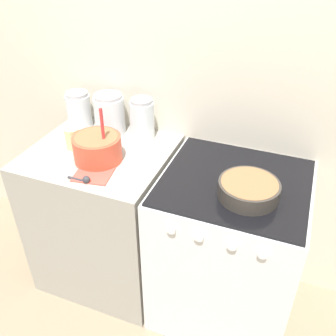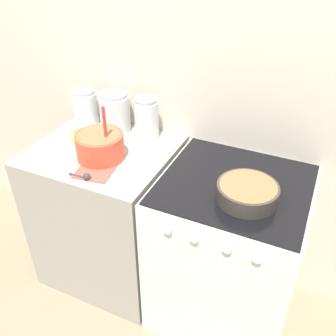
{
  "view_description": "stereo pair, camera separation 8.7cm",
  "coord_description": "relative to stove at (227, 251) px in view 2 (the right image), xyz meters",
  "views": [
    {
      "loc": [
        0.59,
        -1.11,
        1.92
      ],
      "look_at": [
        0.06,
        0.24,
        0.94
      ],
      "focal_mm": 40.0,
      "sensor_mm": 36.0,
      "label": 1
    },
    {
      "loc": [
        0.67,
        -1.07,
        1.92
      ],
      "look_at": [
        0.06,
        0.24,
        0.94
      ],
      "focal_mm": 40.0,
      "sensor_mm": 36.0,
      "label": 2
    }
  ],
  "objects": [
    {
      "name": "measuring_spoon",
      "position": [
        -0.65,
        -0.27,
        0.46
      ],
      "size": [
        0.12,
        0.04,
        0.04
      ],
      "color": "#333338",
      "rests_on": "countertop_cabinet"
    },
    {
      "name": "wall_back",
      "position": [
        -0.37,
        0.35,
        0.75
      ],
      "size": [
        4.46,
        0.05,
        2.4
      ],
      "color": "beige",
      "rests_on": "ground_plane"
    },
    {
      "name": "baking_pan",
      "position": [
        0.08,
        -0.1,
        0.49
      ],
      "size": [
        0.27,
        0.27,
        0.08
      ],
      "color": "#38332D",
      "rests_on": "stove"
    },
    {
      "name": "countertop_cabinet",
      "position": [
        -0.73,
        0.0,
        0.0
      ],
      "size": [
        0.73,
        0.66,
        0.89
      ],
      "color": "#9E998E",
      "rests_on": "ground_plane"
    },
    {
      "name": "ground_plane",
      "position": [
        -0.37,
        -0.33,
        -0.45
      ],
      "size": [
        12.0,
        12.0,
        0.0
      ],
      "primitive_type": "plane",
      "color": "gray"
    },
    {
      "name": "recipe_page",
      "position": [
        -0.65,
        -0.17,
        0.45
      ],
      "size": [
        0.21,
        0.25,
        0.01
      ],
      "color": "#CC4C3F",
      "rests_on": "countertop_cabinet"
    },
    {
      "name": "storage_jar_left",
      "position": [
        -0.98,
        0.22,
        0.54
      ],
      "size": [
        0.14,
        0.14,
        0.21
      ],
      "color": "silver",
      "rests_on": "countertop_cabinet"
    },
    {
      "name": "stove",
      "position": [
        0.0,
        0.0,
        0.0
      ],
      "size": [
        0.7,
        0.67,
        0.89
      ],
      "color": "silver",
      "rests_on": "ground_plane"
    },
    {
      "name": "tin_can",
      "position": [
        -0.87,
        -0.02,
        0.5
      ],
      "size": [
        0.07,
        0.07,
        0.11
      ],
      "color": "beige",
      "rests_on": "countertop_cabinet"
    },
    {
      "name": "storage_jar_middle",
      "position": [
        -0.78,
        0.22,
        0.54
      ],
      "size": [
        0.17,
        0.17,
        0.22
      ],
      "color": "silver",
      "rests_on": "countertop_cabinet"
    },
    {
      "name": "storage_jar_right",
      "position": [
        -0.58,
        0.22,
        0.54
      ],
      "size": [
        0.13,
        0.13,
        0.23
      ],
      "color": "silver",
      "rests_on": "countertop_cabinet"
    },
    {
      "name": "mixing_bowl",
      "position": [
        -0.69,
        -0.07,
        0.52
      ],
      "size": [
        0.24,
        0.24,
        0.29
      ],
      "color": "#D84C33",
      "rests_on": "countertop_cabinet"
    }
  ]
}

